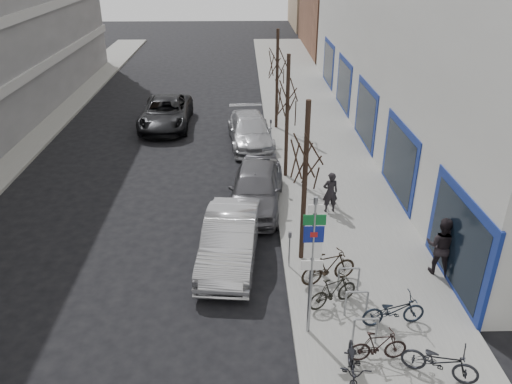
{
  "coord_description": "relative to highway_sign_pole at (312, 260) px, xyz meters",
  "views": [
    {
      "loc": [
        0.72,
        -10.26,
        9.51
      ],
      "look_at": [
        1.13,
        4.67,
        2.0
      ],
      "focal_mm": 35.0,
      "sensor_mm": 36.0,
      "label": 1
    }
  ],
  "objects": [
    {
      "name": "pedestrian_near",
      "position": [
        1.62,
        6.63,
        -1.49
      ],
      "size": [
        0.64,
        0.46,
        1.64
      ],
      "primitive_type": "imported",
      "rotation": [
        0.0,
        0.0,
        3.26
      ],
      "color": "black",
      "rests_on": "sidewalk_east"
    },
    {
      "name": "meter_front",
      "position": [
        -0.25,
        3.01,
        -1.54
      ],
      "size": [
        0.1,
        0.08,
        1.27
      ],
      "color": "gray",
      "rests_on": "sidewalk_east"
    },
    {
      "name": "bike_mid_curb",
      "position": [
        2.33,
        0.23,
        -1.77
      ],
      "size": [
        1.8,
        0.72,
        1.07
      ],
      "primitive_type": "imported",
      "rotation": [
        0.0,
        0.0,
        1.68
      ],
      "color": "black",
      "rests_on": "sidewalk_east"
    },
    {
      "name": "tree_near",
      "position": [
        0.2,
        3.51,
        1.65
      ],
      "size": [
        1.8,
        1.8,
        5.5
      ],
      "color": "black",
      "rests_on": "ground"
    },
    {
      "name": "bike_far_curb",
      "position": [
        2.93,
        -1.62,
        -1.76
      ],
      "size": [
        1.85,
        1.23,
        1.09
      ],
      "primitive_type": "imported",
      "rotation": [
        0.0,
        0.0,
        1.15
      ],
      "color": "black",
      "rests_on": "sidewalk_east"
    },
    {
      "name": "lane_car",
      "position": [
        -6.05,
        17.28,
        -1.65
      ],
      "size": [
        2.72,
        5.83,
        1.61
      ],
      "primitive_type": "imported",
      "rotation": [
        0.0,
        0.0,
        0.01
      ],
      "color": "black",
      "rests_on": "ground"
    },
    {
      "name": "bike_near_right",
      "position": [
        1.59,
        -1.07,
        -1.85
      ],
      "size": [
        1.53,
        0.55,
        0.91
      ],
      "primitive_type": "imported",
      "rotation": [
        0.0,
        0.0,
        1.64
      ],
      "color": "black",
      "rests_on": "sidewalk_east"
    },
    {
      "name": "ground",
      "position": [
        -2.4,
        0.01,
        -2.46
      ],
      "size": [
        120.0,
        120.0,
        0.0
      ],
      "primitive_type": "plane",
      "color": "black",
      "rests_on": "ground"
    },
    {
      "name": "meter_mid",
      "position": [
        -0.25,
        8.51,
        -1.54
      ],
      "size": [
        0.1,
        0.08,
        1.27
      ],
      "color": "gray",
      "rests_on": "sidewalk_east"
    },
    {
      "name": "meter_back",
      "position": [
        -0.25,
        14.01,
        -1.54
      ],
      "size": [
        0.1,
        0.08,
        1.27
      ],
      "color": "gray",
      "rests_on": "sidewalk_east"
    },
    {
      "name": "brick_building_far",
      "position": [
        10.6,
        40.01,
        1.54
      ],
      "size": [
        12.0,
        14.0,
        8.0
      ],
      "primitive_type": "cube",
      "color": "brown",
      "rests_on": "ground"
    },
    {
      "name": "bike_near_left",
      "position": [
        0.8,
        -1.83,
        -1.71
      ],
      "size": [
        0.88,
        2.03,
        1.2
      ],
      "primitive_type": "imported",
      "rotation": [
        0.0,
        0.0,
        -0.15
      ],
      "color": "black",
      "rests_on": "sidewalk_east"
    },
    {
      "name": "sidewalk_east",
      "position": [
        2.1,
        10.01,
        -2.38
      ],
      "size": [
        5.0,
        70.0,
        0.15
      ],
      "primitive_type": "cube",
      "color": "slate",
      "rests_on": "ground"
    },
    {
      "name": "tree_far",
      "position": [
        0.2,
        16.51,
        1.65
      ],
      "size": [
        1.8,
        1.8,
        5.5
      ],
      "color": "black",
      "rests_on": "ground"
    },
    {
      "name": "tree_mid",
      "position": [
        0.2,
        10.01,
        1.65
      ],
      "size": [
        1.8,
        1.8,
        5.5
      ],
      "color": "black",
      "rests_on": "ground"
    },
    {
      "name": "bike_mid_inner",
      "position": [
        0.82,
        1.06,
        -1.82
      ],
      "size": [
        1.66,
        1.13,
        0.98
      ],
      "primitive_type": "imported",
      "rotation": [
        0.0,
        0.0,
        2.02
      ],
      "color": "black",
      "rests_on": "sidewalk_east"
    },
    {
      "name": "pedestrian_far",
      "position": [
        4.4,
        2.58,
        -1.33
      ],
      "size": [
        0.87,
        0.78,
        1.96
      ],
      "primitive_type": "imported",
      "rotation": [
        0.0,
        0.0,
        2.62
      ],
      "color": "black",
      "rests_on": "sidewalk_east"
    },
    {
      "name": "parked_car_mid",
      "position": [
        -1.2,
        7.35,
        -1.61
      ],
      "size": [
        2.58,
        5.18,
        1.7
      ],
      "primitive_type": "imported",
      "rotation": [
        0.0,
        0.0,
        -0.12
      ],
      "color": "#545359",
      "rests_on": "ground"
    },
    {
      "name": "bike_far_inner",
      "position": [
        0.87,
        2.15,
        -1.75
      ],
      "size": [
        1.9,
        1.08,
        1.11
      ],
      "primitive_type": "imported",
      "rotation": [
        0.0,
        0.0,
        1.89
      ],
      "color": "black",
      "rests_on": "sidewalk_east"
    },
    {
      "name": "highway_sign_pole",
      "position": [
        0.0,
        0.0,
        0.0
      ],
      "size": [
        0.55,
        0.1,
        4.2
      ],
      "color": "gray",
      "rests_on": "ground"
    },
    {
      "name": "parked_car_back",
      "position": [
        -1.31,
        14.23,
        -1.7
      ],
      "size": [
        2.59,
        5.38,
        1.51
      ],
      "primitive_type": "imported",
      "rotation": [
        0.0,
        0.0,
        0.09
      ],
      "color": "#AFB0B4",
      "rests_on": "ground"
    },
    {
      "name": "bike_rack",
      "position": [
        1.4,
        0.61,
        -1.8
      ],
      "size": [
        0.66,
        2.26,
        0.83
      ],
      "color": "gray",
      "rests_on": "sidewalk_east"
    },
    {
      "name": "parked_car_front",
      "position": [
        -2.15,
        3.62,
        -1.66
      ],
      "size": [
        2.13,
        4.95,
        1.59
      ],
      "primitive_type": "imported",
      "rotation": [
        0.0,
        0.0,
        -0.1
      ],
      "color": "#B6B6BB",
      "rests_on": "ground"
    }
  ]
}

